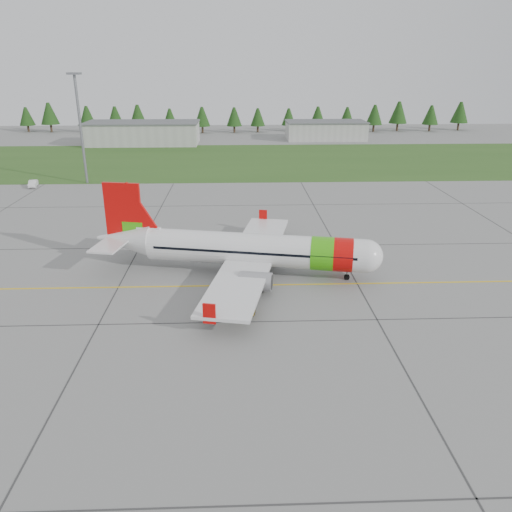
{
  "coord_description": "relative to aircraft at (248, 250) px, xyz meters",
  "views": [
    {
      "loc": [
        -2.45,
        -39.66,
        21.49
      ],
      "look_at": [
        -0.69,
        8.15,
        3.22
      ],
      "focal_mm": 35.0,
      "sensor_mm": 36.0,
      "label": 1
    }
  ],
  "objects": [
    {
      "name": "ground",
      "position": [
        1.44,
        -11.3,
        -2.78
      ],
      "size": [
        320.0,
        320.0,
        0.0
      ],
      "primitive_type": "plane",
      "color": "gray",
      "rests_on": "ground"
    },
    {
      "name": "aircraft",
      "position": [
        0.0,
        0.0,
        0.0
      ],
      "size": [
        31.53,
        29.52,
        9.64
      ],
      "rotation": [
        0.0,
        0.0,
        -0.2
      ],
      "color": "silver",
      "rests_on": "ground"
    },
    {
      "name": "follow_me_car",
      "position": [
        -1.25,
        -9.77,
        -1.06
      ],
      "size": [
        1.52,
        1.66,
        3.45
      ],
      "primitive_type": "imported",
      "rotation": [
        0.0,
        0.0,
        1.29
      ],
      "color": "gold",
      "rests_on": "ground"
    },
    {
      "name": "service_van",
      "position": [
        -39.85,
        43.61,
        -0.85
      ],
      "size": [
        1.58,
        1.52,
        3.87
      ],
      "primitive_type": "imported",
      "rotation": [
        0.0,
        0.0,
        0.2
      ],
      "color": "silver",
      "rests_on": "ground"
    },
    {
      "name": "grass_strip",
      "position": [
        1.44,
        70.7,
        -2.77
      ],
      "size": [
        320.0,
        50.0,
        0.03
      ],
      "primitive_type": "cube",
      "color": "#30561E",
      "rests_on": "ground"
    },
    {
      "name": "taxi_guideline",
      "position": [
        1.44,
        -3.3,
        -2.77
      ],
      "size": [
        120.0,
        0.25,
        0.02
      ],
      "primitive_type": "cube",
      "color": "gold",
      "rests_on": "ground"
    },
    {
      "name": "hangar_west",
      "position": [
        -28.56,
        98.7,
        0.22
      ],
      "size": [
        32.0,
        14.0,
        6.0
      ],
      "primitive_type": "cube",
      "color": "#A8A8A3",
      "rests_on": "ground"
    },
    {
      "name": "hangar_east",
      "position": [
        26.44,
        106.7,
        -0.18
      ],
      "size": [
        24.0,
        12.0,
        5.2
      ],
      "primitive_type": "cube",
      "color": "#A8A8A3",
      "rests_on": "ground"
    },
    {
      "name": "floodlight_mast",
      "position": [
        -30.56,
        46.7,
        7.22
      ],
      "size": [
        0.5,
        0.5,
        20.0
      ],
      "primitive_type": "cylinder",
      "color": "slate",
      "rests_on": "ground"
    },
    {
      "name": "treeline",
      "position": [
        1.44,
        126.7,
        2.22
      ],
      "size": [
        160.0,
        8.0,
        10.0
      ],
      "primitive_type": null,
      "color": "#1C3F14",
      "rests_on": "ground"
    }
  ]
}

